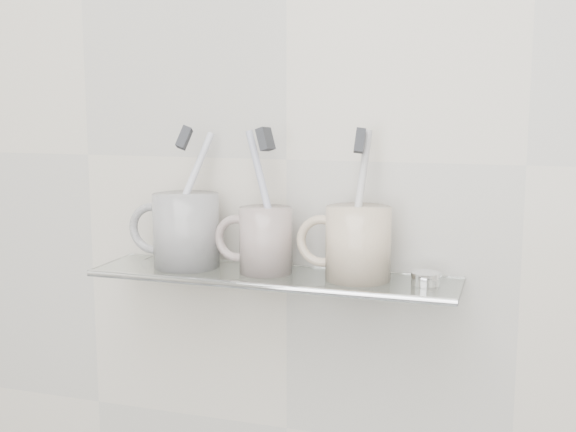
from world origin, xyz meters
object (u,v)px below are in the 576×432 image
at_px(mug_right, 358,243).
at_px(shelf_glass, 273,277).
at_px(mug_center, 266,240).
at_px(mug_left, 186,230).

bearing_deg(mug_right, shelf_glass, 160.90).
distance_m(mug_center, mug_right, 0.13).
relative_size(shelf_glass, mug_left, 4.83).
relative_size(shelf_glass, mug_center, 5.60).
bearing_deg(shelf_glass, mug_left, 177.79).
bearing_deg(mug_center, mug_right, -11.33).
height_order(shelf_glass, mug_left, mug_left).
height_order(mug_left, mug_center, mug_left).
distance_m(shelf_glass, mug_center, 0.05).
height_order(mug_left, mug_right, mug_left).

